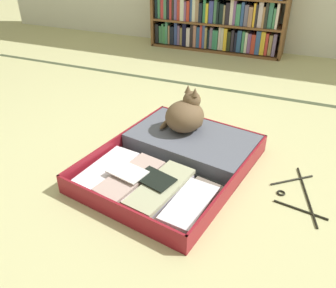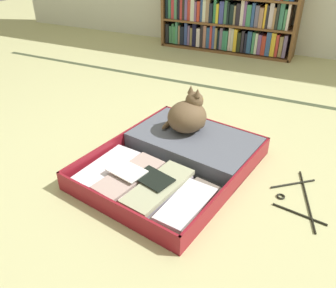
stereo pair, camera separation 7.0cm
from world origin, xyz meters
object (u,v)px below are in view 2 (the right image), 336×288
bookshelf (227,11)px  open_suitcase (178,158)px  black_cat (188,115)px  clothes_hanger (298,198)px

bookshelf → open_suitcase: size_ratio=1.36×
black_cat → clothes_hanger: 0.73m
bookshelf → black_cat: (0.39, -1.95, -0.20)m
open_suitcase → black_cat: (-0.03, 0.21, 0.15)m
bookshelf → clothes_hanger: (1.06, -2.18, -0.40)m
black_cat → clothes_hanger: size_ratio=0.69×
bookshelf → open_suitcase: (0.42, -2.17, -0.36)m
black_cat → open_suitcase: bearing=-81.6°
open_suitcase → clothes_hanger: size_ratio=2.36×
black_cat → clothes_hanger: bearing=-18.7°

